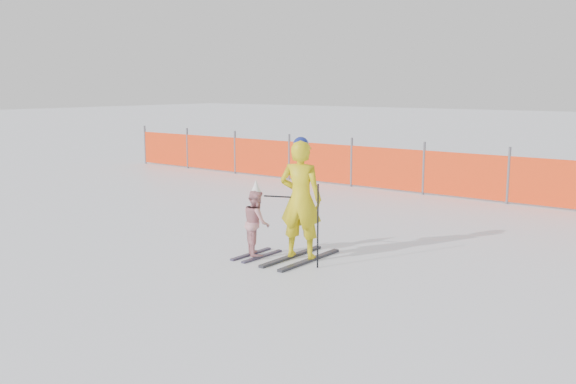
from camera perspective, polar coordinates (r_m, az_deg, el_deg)
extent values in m
plane|color=white|center=(9.31, -1.89, -6.48)|extent=(120.00, 120.00, 0.00)
cube|color=black|center=(9.68, 0.30, -5.74)|extent=(0.09, 1.43, 0.04)
cube|color=black|center=(9.48, 1.94, -6.07)|extent=(0.09, 1.43, 0.04)
imported|color=yellow|center=(9.38, 1.13, -0.65)|extent=(0.73, 0.58, 1.74)
sphere|color=navy|center=(9.27, 1.15, 4.23)|extent=(0.23, 0.23, 0.23)
cube|color=black|center=(9.84, -3.30, -5.52)|extent=(0.09, 0.87, 0.03)
cube|color=black|center=(9.70, -2.31, -5.73)|extent=(0.09, 0.87, 0.03)
imported|color=pink|center=(9.65, -2.84, -2.71)|extent=(0.61, 0.59, 0.99)
cone|color=white|center=(9.56, -2.86, 0.37)|extent=(0.19, 0.19, 0.24)
cylinder|color=black|center=(9.02, 2.66, -3.06)|extent=(0.02, 0.02, 1.21)
cylinder|color=black|center=(9.47, -0.88, -0.41)|extent=(0.42, 0.18, 0.02)
cylinder|color=#595960|center=(21.70, -12.58, 4.13)|extent=(0.06, 0.06, 1.25)
cylinder|color=#595960|center=(20.21, -8.93, 3.87)|extent=(0.06, 0.06, 1.25)
cylinder|color=#595960|center=(18.81, -4.73, 3.54)|extent=(0.06, 0.06, 1.25)
cylinder|color=#595960|center=(17.53, 0.11, 3.14)|extent=(0.06, 0.06, 1.25)
cylinder|color=#595960|center=(16.39, 5.67, 2.65)|extent=(0.06, 0.06, 1.25)
cylinder|color=#595960|center=(15.44, 11.97, 2.07)|extent=(0.06, 0.06, 1.25)
cylinder|color=#595960|center=(14.69, 19.01, 1.39)|extent=(0.06, 0.06, 1.25)
cube|color=#FF390D|center=(16.65, 4.34, 2.52)|extent=(15.09, 0.03, 1.00)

